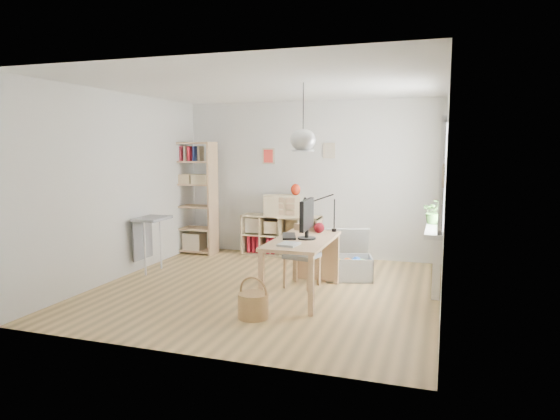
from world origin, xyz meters
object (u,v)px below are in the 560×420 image
(tall_bookshelf, at_px, (193,193))
(chair, at_px, (304,252))
(drawer_chest, at_px, (282,205))
(cube_shelf, at_px, (281,239))
(storage_chest, at_px, (349,263))
(desk, at_px, (302,246))
(monitor, at_px, (307,217))

(tall_bookshelf, xyz_separation_m, chair, (2.48, -1.48, -0.61))
(chair, distance_m, drawer_chest, 1.98)
(cube_shelf, bearing_deg, tall_bookshelf, -169.81)
(tall_bookshelf, relative_size, drawer_chest, 3.15)
(cube_shelf, relative_size, storage_chest, 1.57)
(chair, bearing_deg, storage_chest, 58.47)
(chair, bearing_deg, drawer_chest, 126.54)
(desk, xyz_separation_m, tall_bookshelf, (-2.59, 1.95, 0.43))
(desk, distance_m, cube_shelf, 2.48)
(chair, bearing_deg, desk, -67.19)
(chair, bearing_deg, monitor, -60.79)
(desk, distance_m, storage_chest, 1.22)
(cube_shelf, height_order, drawer_chest, drawer_chest)
(tall_bookshelf, bearing_deg, monitor, -36.27)
(desk, relative_size, cube_shelf, 1.07)
(storage_chest, xyz_separation_m, drawer_chest, (-1.40, 1.12, 0.67))
(cube_shelf, xyz_separation_m, chair, (0.91, -1.76, 0.18))
(chair, height_order, storage_chest, chair)
(cube_shelf, height_order, storage_chest, cube_shelf)
(cube_shelf, xyz_separation_m, monitor, (1.07, -2.22, 0.74))
(tall_bookshelf, xyz_separation_m, monitor, (2.64, -1.94, -0.05))
(desk, bearing_deg, cube_shelf, 114.61)
(storage_chest, xyz_separation_m, monitor, (-0.36, -1.05, 0.81))
(monitor, height_order, drawer_chest, monitor)
(cube_shelf, bearing_deg, drawer_chest, -51.50)
(monitor, relative_size, drawer_chest, 0.92)
(chair, xyz_separation_m, storage_chest, (0.52, 0.60, -0.25))
(cube_shelf, bearing_deg, storage_chest, -39.07)
(cube_shelf, xyz_separation_m, drawer_chest, (0.03, -0.04, 0.60))
(desk, distance_m, monitor, 0.38)
(desk, height_order, storage_chest, desk)
(monitor, xyz_separation_m, drawer_chest, (-1.04, 2.18, -0.13))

